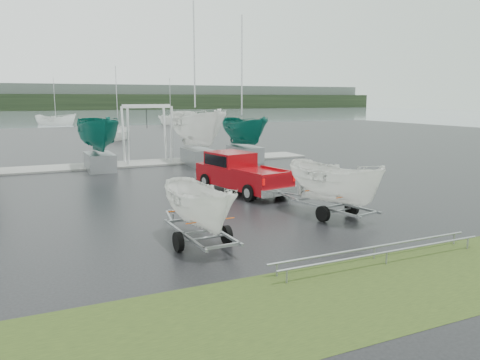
% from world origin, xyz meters
% --- Properties ---
extents(ground_plane, '(120.00, 120.00, 0.00)m').
position_xyz_m(ground_plane, '(0.00, 0.00, 0.00)').
color(ground_plane, black).
rests_on(ground_plane, ground).
extents(lake, '(300.00, 300.00, 0.00)m').
position_xyz_m(lake, '(0.00, 100.00, -0.01)').
color(lake, slate).
rests_on(lake, ground).
extents(grass_verge, '(40.00, 40.00, 0.00)m').
position_xyz_m(grass_verge, '(0.00, -11.00, 0.00)').
color(grass_verge, '#212F12').
rests_on(grass_verge, ground).
extents(dock, '(30.00, 3.00, 0.12)m').
position_xyz_m(dock, '(0.00, 13.00, 0.05)').
color(dock, gray).
rests_on(dock, ground).
extents(treeline, '(300.00, 8.00, 6.00)m').
position_xyz_m(treeline, '(0.00, 170.00, 3.00)').
color(treeline, black).
rests_on(treeline, ground).
extents(far_hill, '(300.00, 6.00, 10.00)m').
position_xyz_m(far_hill, '(0.00, 178.00, 5.00)').
color(far_hill, '#4C5651').
rests_on(far_hill, ground).
extents(pickup_truck, '(2.97, 5.96, 1.89)m').
position_xyz_m(pickup_truck, '(4.58, 1.35, 0.99)').
color(pickup_truck, maroon).
rests_on(pickup_truck, ground).
extents(trailer_hitched, '(2.01, 3.76, 5.04)m').
position_xyz_m(trailer_hitched, '(5.77, -4.88, 2.73)').
color(trailer_hitched, gray).
rests_on(trailer_hitched, ground).
extents(trailer_parked, '(1.80, 3.64, 4.56)m').
position_xyz_m(trailer_parked, '(-0.11, -6.03, 2.48)').
color(trailer_parked, gray).
rests_on(trailer_parked, ground).
extents(boat_hoist, '(3.30, 2.18, 4.12)m').
position_xyz_m(boat_hoist, '(2.96, 13.00, 2.67)').
color(boat_hoist, silver).
rests_on(boat_hoist, ground).
extents(keelboat_1, '(2.32, 3.20, 7.27)m').
position_xyz_m(keelboat_1, '(-0.59, 11.20, 3.67)').
color(keelboat_1, gray).
rests_on(keelboat_1, ground).
extents(keelboat_2, '(2.73, 3.20, 10.91)m').
position_xyz_m(keelboat_2, '(5.98, 11.00, 4.35)').
color(keelboat_2, gray).
rests_on(keelboat_2, ground).
extents(keelboat_3, '(2.15, 3.20, 10.32)m').
position_xyz_m(keelboat_3, '(9.67, 11.30, 3.39)').
color(keelboat_3, gray).
rests_on(keelboat_3, ground).
extents(mast_rack_2, '(7.00, 0.56, 0.06)m').
position_xyz_m(mast_rack_2, '(4.00, -9.50, 0.35)').
color(mast_rack_2, gray).
rests_on(mast_rack_2, ground).
extents(moored_boat_2, '(2.73, 2.76, 10.76)m').
position_xyz_m(moored_boat_2, '(4.75, 33.65, 0.01)').
color(moored_boat_2, white).
rests_on(moored_boat_2, ground).
extents(moored_boat_3, '(3.83, 3.84, 11.56)m').
position_xyz_m(moored_boat_3, '(18.92, 61.03, 0.00)').
color(moored_boat_3, white).
rests_on(moored_boat_3, ground).
extents(moored_boat_5, '(4.16, 4.14, 11.89)m').
position_xyz_m(moored_boat_5, '(0.49, 68.21, 0.00)').
color(moored_boat_5, white).
rests_on(moored_boat_5, ground).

